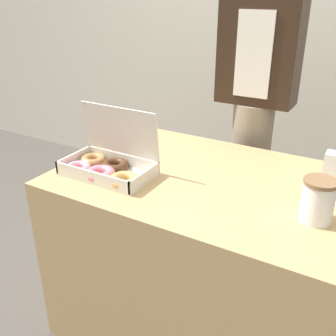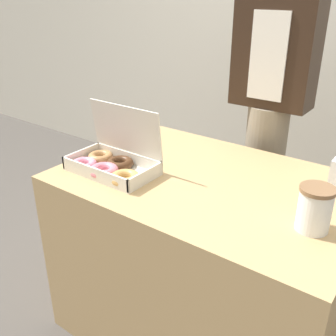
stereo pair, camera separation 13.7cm
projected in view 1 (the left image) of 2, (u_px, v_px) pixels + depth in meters
ground_plane at (200, 324)px, 1.79m from camera, size 14.00×14.00×0.00m
wall_back at (308, 5)px, 2.32m from camera, size 10.00×0.05×2.60m
table at (203, 257)px, 1.63m from camera, size 1.10×0.76×0.75m
donut_box at (107, 165)px, 1.48m from camera, size 0.36×0.24×0.25m
coffee_cup at (318, 200)px, 1.18m from camera, size 0.10×0.10×0.14m
person_customer at (256, 91)px, 1.82m from camera, size 0.35×0.21×1.70m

